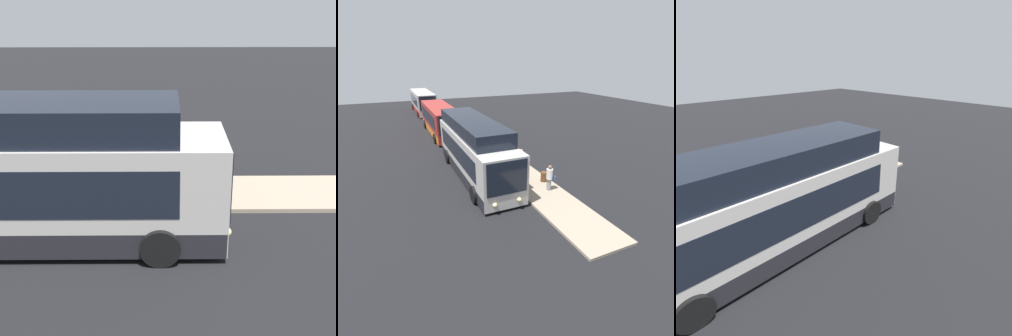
% 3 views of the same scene
% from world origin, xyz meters
% --- Properties ---
extents(ground, '(80.00, 80.00, 0.00)m').
position_xyz_m(ground, '(0.00, 0.00, 0.00)').
color(ground, black).
extents(platform, '(20.00, 2.67, 0.14)m').
position_xyz_m(platform, '(0.00, 2.93, 0.07)').
color(platform, gray).
rests_on(platform, ground).
extents(bus_lead, '(10.85, 2.87, 3.98)m').
position_xyz_m(bus_lead, '(-0.27, 0.05, 1.79)').
color(bus_lead, '#B2ADA8').
rests_on(bus_lead, ground).
extents(bus_second, '(10.45, 2.82, 3.00)m').
position_xyz_m(bus_second, '(-12.69, 0.05, 1.49)').
color(bus_second, maroon).
rests_on(bus_second, ground).
extents(bus_third, '(10.61, 2.80, 3.12)m').
position_xyz_m(bus_third, '(-26.43, 0.05, 1.55)').
color(bus_third, '#B2ADA8').
rests_on(bus_third, ground).
extents(passenger_boarding, '(0.50, 0.50, 1.70)m').
position_xyz_m(passenger_boarding, '(0.83, 3.08, 1.06)').
color(passenger_boarding, gray).
rests_on(passenger_boarding, platform).
extents(passenger_waiting, '(0.43, 0.59, 1.64)m').
position_xyz_m(passenger_waiting, '(4.06, 3.39, 1.01)').
color(passenger_waiting, gray).
rests_on(passenger_waiting, platform).
extents(suitcase, '(0.37, 0.21, 0.94)m').
position_xyz_m(suitcase, '(0.43, 2.80, 0.49)').
color(suitcase, beige).
rests_on(suitcase, platform).
extents(sign_post, '(0.10, 0.70, 2.37)m').
position_xyz_m(sign_post, '(-2.45, 2.07, 1.66)').
color(sign_post, '#4C4C51').
rests_on(sign_post, platform).
extents(trash_bin, '(0.44, 0.44, 0.65)m').
position_xyz_m(trash_bin, '(2.87, 3.77, 0.46)').
color(trash_bin, '#593319').
rests_on(trash_bin, platform).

